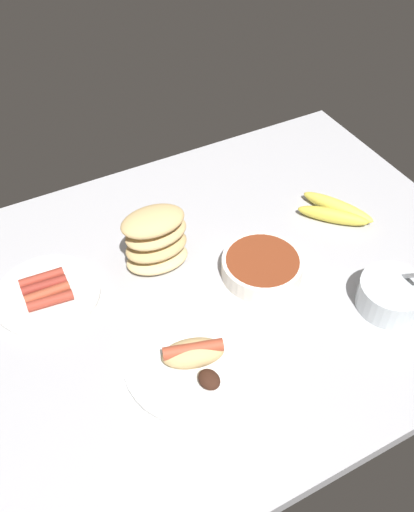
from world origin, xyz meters
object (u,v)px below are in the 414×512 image
object	(u,v)px
plate_hotdog_assembled	(194,359)
bread_stack	(156,240)
bowl_chili	(262,266)
bowl_coleslaw	(392,294)
banana_bunch	(335,211)
plate_sausages	(47,293)

from	to	relation	value
plate_hotdog_assembled	bread_stack	distance (cm)	27.58
bowl_chili	bowl_coleslaw	bearing A→B (deg)	-46.59
banana_bunch	bread_stack	size ratio (longest dim) A/B	1.21
plate_hotdog_assembled	banana_bunch	size ratio (longest dim) A/B	1.45
bowl_chili	bowl_coleslaw	size ratio (longest dim) A/B	1.13
bowl_coleslaw	banana_bunch	xyz separation A→B (cm)	(6.76, 26.82, -1.59)
bowl_chili	bread_stack	size ratio (longest dim) A/B	1.17
bowl_chili	plate_sausages	world-z (taller)	bowl_chili
bread_stack	plate_hotdog_assembled	bearing A→B (deg)	-100.02
banana_bunch	bread_stack	xyz separation A→B (cm)	(-43.29, 5.54, 5.48)
bowl_coleslaw	plate_sausages	xyz separation A→B (cm)	(-60.33, 34.60, -2.43)
plate_hotdog_assembled	bread_stack	size ratio (longest dim) A/B	1.76
bread_stack	banana_bunch	bearing A→B (deg)	-7.29
plate_hotdog_assembled	bread_stack	xyz separation A→B (cm)	(4.70, 26.59, 5.63)
bowl_coleslaw	plate_sausages	size ratio (longest dim) A/B	0.70
banana_bunch	bread_stack	bearing A→B (deg)	172.71
bowl_chili	bread_stack	bearing A→B (deg)	144.41
plate_hotdog_assembled	bread_stack	bearing A→B (deg)	79.98
plate_sausages	bowl_coleslaw	bearing A→B (deg)	-29.83
bowl_chili	plate_hotdog_assembled	bearing A→B (deg)	-149.60
plate_hotdog_assembled	plate_sausages	distance (cm)	34.60
bowl_coleslaw	plate_hotdog_assembled	distance (cm)	41.66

